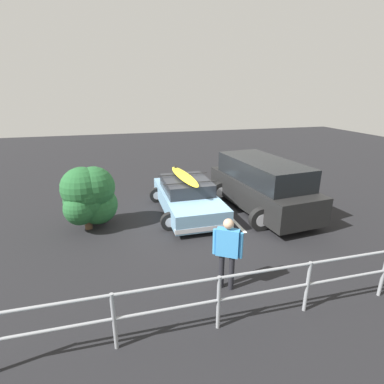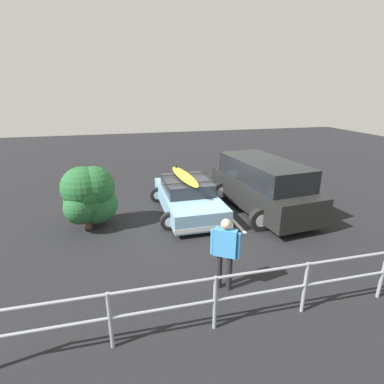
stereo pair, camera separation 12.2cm
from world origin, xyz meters
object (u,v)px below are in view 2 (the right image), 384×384
(person_bystander, at_px, (225,248))
(bush_near_left, at_px, (88,197))
(suv_car, at_px, (262,185))
(sedan_car, at_px, (187,196))

(person_bystander, distance_m, bush_near_left, 4.96)
(suv_car, xyz_separation_m, person_bystander, (2.87, 3.96, 0.05))
(suv_car, height_order, person_bystander, suv_car)
(person_bystander, bearing_deg, suv_car, -125.96)
(sedan_car, height_order, bush_near_left, bush_near_left)
(bush_near_left, bearing_deg, sedan_car, -170.19)
(sedan_car, bearing_deg, bush_near_left, 9.81)
(sedan_car, bearing_deg, person_bystander, 86.57)
(suv_car, bearing_deg, person_bystander, 54.04)
(person_bystander, bearing_deg, bush_near_left, -52.51)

